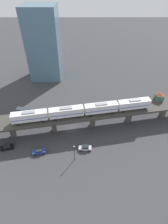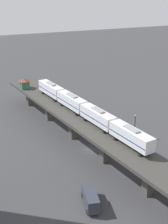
{
  "view_description": "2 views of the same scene",
  "coord_description": "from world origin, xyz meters",
  "px_view_note": "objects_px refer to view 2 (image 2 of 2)",
  "views": [
    {
      "loc": [
        -48.73,
        -4.81,
        48.75
      ],
      "look_at": [
        -0.51,
        -5.01,
        8.8
      ],
      "focal_mm": 28.0,
      "sensor_mm": 36.0,
      "label": 1
    },
    {
      "loc": [
        28.34,
        65.28,
        40.66
      ],
      "look_at": [
        -0.51,
        -5.01,
        8.8
      ],
      "focal_mm": 50.0,
      "sensor_mm": 36.0,
      "label": 2
    }
  ],
  "objects_px": {
    "delivery_truck": "(90,198)",
    "street_lamp": "(135,124)",
    "signal_hut": "(24,83)",
    "street_car_silver": "(115,132)",
    "subway_train": "(84,108)",
    "street_car_blue": "(150,157)"
  },
  "relations": [
    {
      "from": "street_car_silver",
      "to": "delivery_truck",
      "type": "height_order",
      "value": "delivery_truck"
    },
    {
      "from": "signal_hut",
      "to": "street_car_blue",
      "type": "height_order",
      "value": "signal_hut"
    },
    {
      "from": "subway_train",
      "to": "street_car_blue",
      "type": "distance_m",
      "value": 20.92
    },
    {
      "from": "signal_hut",
      "to": "street_lamp",
      "type": "height_order",
      "value": "signal_hut"
    },
    {
      "from": "street_car_silver",
      "to": "delivery_truck",
      "type": "relative_size",
      "value": 0.59
    },
    {
      "from": "signal_hut",
      "to": "street_lamp",
      "type": "distance_m",
      "value": 41.08
    },
    {
      "from": "subway_train",
      "to": "street_car_silver",
      "type": "bearing_deg",
      "value": -177.83
    },
    {
      "from": "subway_train",
      "to": "signal_hut",
      "type": "bearing_deg",
      "value": -72.73
    },
    {
      "from": "street_car_blue",
      "to": "street_lamp",
      "type": "relative_size",
      "value": 0.67
    },
    {
      "from": "signal_hut",
      "to": "delivery_truck",
      "type": "xyz_separation_m",
      "value": [
        -0.46,
        55.25,
        -7.34
      ]
    },
    {
      "from": "delivery_truck",
      "to": "street_lamp",
      "type": "bearing_deg",
      "value": -136.38
    },
    {
      "from": "street_car_silver",
      "to": "street_lamp",
      "type": "bearing_deg",
      "value": 139.98
    },
    {
      "from": "street_car_blue",
      "to": "delivery_truck",
      "type": "distance_m",
      "value": 22.43
    },
    {
      "from": "delivery_truck",
      "to": "street_lamp",
      "type": "xyz_separation_m",
      "value": [
        -22.93,
        -21.86,
        2.35
      ]
    },
    {
      "from": "delivery_truck",
      "to": "street_lamp",
      "type": "relative_size",
      "value": 1.08
    },
    {
      "from": "signal_hut",
      "to": "delivery_truck",
      "type": "relative_size",
      "value": 0.5
    },
    {
      "from": "signal_hut",
      "to": "street_lamp",
      "type": "bearing_deg",
      "value": 125.02
    },
    {
      "from": "delivery_truck",
      "to": "street_lamp",
      "type": "height_order",
      "value": "street_lamp"
    },
    {
      "from": "delivery_truck",
      "to": "subway_train",
      "type": "bearing_deg",
      "value": -109.68
    },
    {
      "from": "signal_hut",
      "to": "delivery_truck",
      "type": "height_order",
      "value": "signal_hut"
    },
    {
      "from": "signal_hut",
      "to": "street_car_silver",
      "type": "height_order",
      "value": "signal_hut"
    },
    {
      "from": "street_car_blue",
      "to": "street_lamp",
      "type": "bearing_deg",
      "value": -102.84
    }
  ]
}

